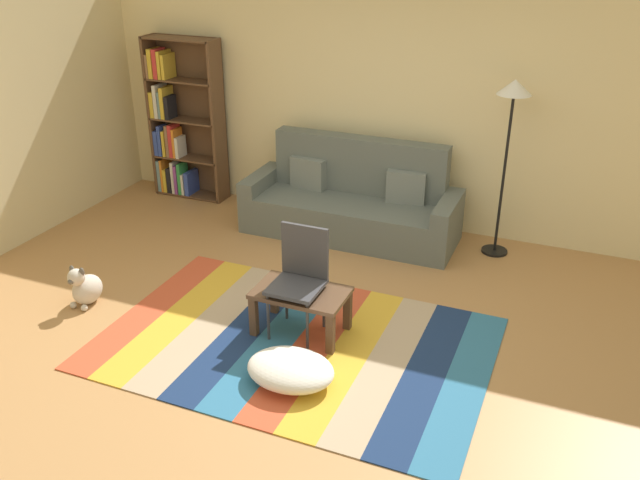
% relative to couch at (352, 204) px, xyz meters
% --- Properties ---
extents(ground_plane, '(14.00, 14.00, 0.00)m').
position_rel_couch_xyz_m(ground_plane, '(0.27, -2.02, -0.34)').
color(ground_plane, '#B27F4C').
extents(back_wall, '(6.80, 0.10, 2.70)m').
position_rel_couch_xyz_m(back_wall, '(0.27, 0.53, 1.01)').
color(back_wall, beige).
rests_on(back_wall, ground_plane).
extents(left_wall, '(0.10, 5.50, 2.70)m').
position_rel_couch_xyz_m(left_wall, '(-3.13, -1.27, 1.01)').
color(left_wall, beige).
rests_on(left_wall, ground_plane).
extents(rug, '(3.06, 2.03, 0.01)m').
position_rel_couch_xyz_m(rug, '(0.31, -2.16, -0.33)').
color(rug, '#C64C2D').
rests_on(rug, ground_plane).
extents(couch, '(2.26, 0.80, 1.00)m').
position_rel_couch_xyz_m(couch, '(0.00, 0.00, 0.00)').
color(couch, '#59605B').
rests_on(couch, ground_plane).
extents(bookshelf, '(0.90, 0.28, 1.88)m').
position_rel_couch_xyz_m(bookshelf, '(-2.30, 0.28, 0.53)').
color(bookshelf, brown).
rests_on(bookshelf, ground_plane).
extents(coffee_table, '(0.75, 0.46, 0.38)m').
position_rel_couch_xyz_m(coffee_table, '(0.29, -1.99, -0.02)').
color(coffee_table, '#513826').
rests_on(coffee_table, rug).
extents(pouf, '(0.66, 0.51, 0.20)m').
position_rel_couch_xyz_m(pouf, '(0.49, -2.62, -0.23)').
color(pouf, white).
rests_on(pouf, rug).
extents(dog, '(0.22, 0.35, 0.40)m').
position_rel_couch_xyz_m(dog, '(-1.64, -2.30, -0.18)').
color(dog, beige).
rests_on(dog, ground_plane).
extents(standing_lamp, '(0.32, 0.32, 1.76)m').
position_rel_couch_xyz_m(standing_lamp, '(1.51, 0.12, 1.13)').
color(standing_lamp, black).
rests_on(standing_lamp, ground_plane).
extents(tv_remote, '(0.10, 0.16, 0.02)m').
position_rel_couch_xyz_m(tv_remote, '(0.34, -2.02, 0.06)').
color(tv_remote, black).
rests_on(tv_remote, coffee_table).
extents(folding_chair, '(0.40, 0.40, 0.90)m').
position_rel_couch_xyz_m(folding_chair, '(0.27, -1.94, 0.20)').
color(folding_chair, '#38383D').
rests_on(folding_chair, ground_plane).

